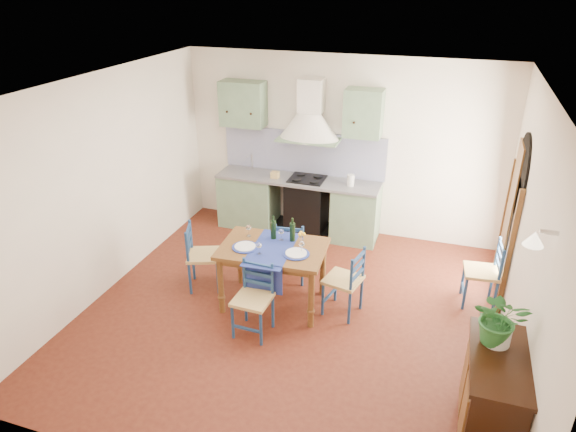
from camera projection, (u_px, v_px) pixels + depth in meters
The scene contains 13 objects.
floor at pixel (291, 312), 6.43m from camera, with size 5.00×5.00×0.00m, color #45170E.
back_wall at pixel (308, 169), 8.08m from camera, with size 5.00×0.96×2.80m.
right_wall at pixel (525, 237), 5.39m from camera, with size 0.26×5.00×2.80m.
left_wall at pixel (105, 185), 6.54m from camera, with size 0.04×5.00×2.80m, color beige.
ceiling at pixel (292, 86), 5.23m from camera, with size 5.00×5.00×0.01m, color silver.
dining_table at pixel (273, 254), 6.31m from camera, with size 1.33×1.01×1.13m.
chair_near at pixel (254, 299), 5.91m from camera, with size 0.43×0.43×0.88m.
chair_far at pixel (291, 249), 6.94m from camera, with size 0.48×0.48×0.90m.
chair_left at pixel (202, 256), 6.77m from camera, with size 0.55×0.55×0.91m.
chair_right at pixel (345, 281), 6.24m from camera, with size 0.50×0.50×0.89m.
chair_spare at pixel (484, 273), 6.42m from camera, with size 0.45×0.45×0.89m.
sideboard at pixel (492, 396), 4.49m from camera, with size 0.50×1.05×0.94m.
potted_plant at pixel (500, 319), 4.37m from camera, with size 0.45×0.39×0.50m, color #286D2E.
Camera 1 is at (1.62, -5.03, 3.86)m, focal length 32.00 mm.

